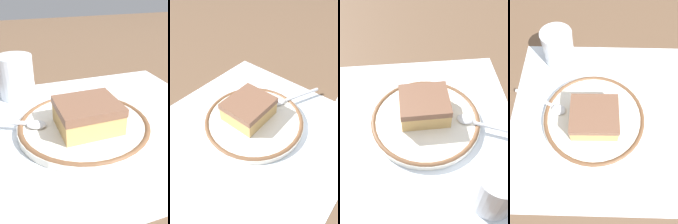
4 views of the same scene
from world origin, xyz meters
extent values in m
plane|color=brown|center=(0.00, 0.00, 0.00)|extent=(2.40, 2.40, 0.00)
cube|color=silver|center=(0.00, 0.00, 0.00)|extent=(0.43, 0.41, 0.00)
cylinder|color=silver|center=(-0.03, -0.01, 0.01)|extent=(0.22, 0.22, 0.01)
torus|color=brown|center=(-0.03, -0.01, 0.01)|extent=(0.22, 0.22, 0.01)
cube|color=tan|center=(-0.03, -0.03, 0.03)|extent=(0.09, 0.08, 0.03)
cube|color=brown|center=(-0.03, -0.03, 0.05)|extent=(0.10, 0.09, 0.01)
ellipsoid|color=silver|center=(-0.11, 0.00, 0.02)|extent=(0.04, 0.03, 0.01)
cylinder|color=silver|center=(-0.17, 0.03, 0.02)|extent=(0.09, 0.04, 0.01)
cube|color=white|center=(0.10, 0.08, 0.00)|extent=(0.10, 0.11, 0.00)
camera|label=1|loc=(-0.15, -0.34, 0.23)|focal=39.41mm
camera|label=2|loc=(0.20, 0.18, 0.34)|focal=32.27mm
camera|label=3|loc=(0.00, 0.31, 0.42)|focal=42.00mm
camera|label=4|loc=(-0.03, -0.21, 0.40)|focal=33.14mm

